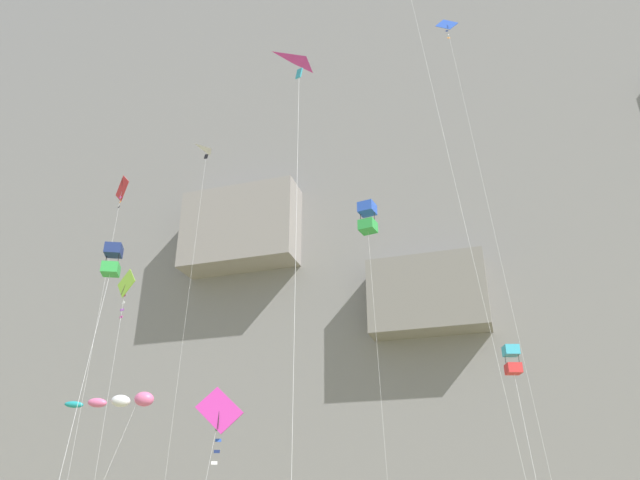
# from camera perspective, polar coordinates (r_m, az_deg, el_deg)

# --- Properties ---
(cliff_face) EXTENTS (180.00, 25.40, 81.68)m
(cliff_face) POSITION_cam_1_polar(r_m,az_deg,el_deg) (72.82, 10.36, 6.21)
(cliff_face) COLOR gray
(cliff_face) RESTS_ON ground
(kite_box_mid_right) EXTENTS (1.93, 3.52, 22.49)m
(kite_box_mid_right) POSITION_cam_1_polar(r_m,az_deg,el_deg) (39.69, 4.55, 2.12)
(kite_box_mid_right) COLOR blue
(kite_box_mid_right) RESTS_ON ground
(kite_diamond_high_center) EXTENTS (2.61, 2.94, 18.12)m
(kite_diamond_high_center) POSITION_cam_1_polar(r_m,az_deg,el_deg) (39.98, -18.06, -4.37)
(kite_diamond_high_center) COLOR #8CCC33
(kite_diamond_high_center) RESTS_ON ground
(kite_diamond_near_cliff) EXTENTS (3.28, 2.32, 34.52)m
(kite_diamond_near_cliff) POSITION_cam_1_polar(r_m,az_deg,el_deg) (41.93, 12.62, 16.86)
(kite_diamond_near_cliff) COLOR blue
(kite_diamond_near_cliff) RESTS_ON ground
(kite_delta_mid_left) EXTENTS (1.56, 2.84, 18.87)m
(kite_delta_mid_left) POSITION_cam_1_polar(r_m,az_deg,el_deg) (23.02, -1.43, 15.30)
(kite_delta_mid_left) COLOR #CC3399
(kite_delta_mid_left) RESTS_ON ground
(kite_delta_far_left) EXTENTS (1.24, 2.01, 28.89)m
(kite_delta_far_left) POSITION_cam_1_polar(r_m,az_deg,el_deg) (46.39, -10.57, 6.92)
(kite_delta_far_left) COLOR white
(kite_delta_far_left) RESTS_ON ground
(kite_diamond_low_left) EXTENTS (2.40, 2.53, 9.23)m
(kite_diamond_low_left) POSITION_cam_1_polar(r_m,az_deg,el_deg) (30.14, -9.63, -15.95)
(kite_diamond_low_left) COLOR #CC3399
(kite_diamond_low_left) RESTS_ON ground
(kite_box_front_field) EXTENTS (3.28, 5.29, 14.27)m
(kite_box_front_field) POSITION_cam_1_polar(r_m,az_deg,el_deg) (27.65, -19.23, -1.86)
(kite_box_front_field) COLOR navy
(kite_box_front_field) RESTS_ON ground
(kite_diamond_high_left) EXTENTS (3.40, 4.42, 27.46)m
(kite_diamond_high_left) POSITION_cam_1_polar(r_m,az_deg,el_deg) (48.03, -18.49, 3.87)
(kite_diamond_high_left) COLOR red
(kite_diamond_high_left) RESTS_ON ground
(kite_box_mid_center) EXTENTS (0.86, 4.01, 9.86)m
(kite_box_mid_center) POSITION_cam_1_polar(r_m,az_deg,el_deg) (26.42, 17.87, -10.89)
(kite_box_mid_center) COLOR #38B2D1
(kite_box_mid_center) RESTS_ON ground
(kite_windsock_low_right) EXTENTS (6.46, 6.55, 11.63)m
(kite_windsock_low_right) POSITION_cam_1_polar(r_m,az_deg,el_deg) (45.87, -18.30, -14.35)
(kite_windsock_low_right) COLOR pink
(kite_windsock_low_right) RESTS_ON ground
(kite_banner_far_right) EXTENTS (3.53, 4.08, 34.19)m
(kite_banner_far_right) POSITION_cam_1_polar(r_m,az_deg,el_deg) (37.70, 10.97, 20.72)
(kite_banner_far_right) COLOR black
(kite_banner_far_right) RESTS_ON ground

